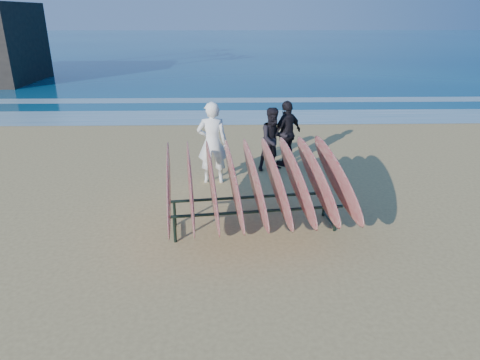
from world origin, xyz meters
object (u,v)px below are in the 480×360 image
at_px(surfboard_rack, 254,181).
at_px(person_dark_a, 273,139).
at_px(person_white, 212,143).
at_px(person_dark_b, 287,133).

distance_m(surfboard_rack, person_dark_a, 3.33).
distance_m(person_white, person_dark_b, 2.28).
bearing_deg(person_dark_a, person_white, -173.19).
height_order(surfboard_rack, person_white, person_white).
bearing_deg(person_dark_b, person_white, -10.04).
xyz_separation_m(surfboard_rack, person_white, (-0.85, 2.42, 0.01)).
xyz_separation_m(surfboard_rack, person_dark_a, (0.67, 3.26, -0.15)).
bearing_deg(person_dark_a, surfboard_rack, -123.70).
bearing_deg(person_dark_b, surfboard_rack, 31.19).
height_order(person_dark_a, person_dark_b, person_dark_b).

